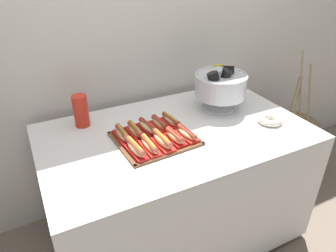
% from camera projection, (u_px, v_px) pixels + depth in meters
% --- Properties ---
extents(ground_plane, '(10.00, 10.00, 0.00)m').
position_uv_depth(ground_plane, '(175.00, 230.00, 2.15)').
color(ground_plane, '#7A6B5B').
extents(back_wall, '(6.00, 0.10, 2.60)m').
position_uv_depth(back_wall, '(135.00, 20.00, 1.94)').
color(back_wall, silver).
rests_on(back_wall, ground_plane).
extents(buffet_table, '(1.50, 0.90, 0.79)m').
position_uv_depth(buffet_table, '(175.00, 183.00, 1.95)').
color(buffet_table, white).
rests_on(buffet_table, ground_plane).
extents(floor_vase, '(0.48, 0.48, 1.08)m').
position_uv_depth(floor_vase, '(289.00, 148.00, 2.58)').
color(floor_vase, brown).
rests_on(floor_vase, ground_plane).
extents(serving_tray, '(0.42, 0.38, 0.01)m').
position_uv_depth(serving_tray, '(155.00, 139.00, 1.68)').
color(serving_tray, brown).
rests_on(serving_tray, buffet_table).
extents(hot_dog_0, '(0.07, 0.18, 0.06)m').
position_uv_depth(hot_dog_0, '(136.00, 149.00, 1.53)').
color(hot_dog_0, red).
rests_on(hot_dog_0, serving_tray).
extents(hot_dog_1, '(0.06, 0.18, 0.06)m').
position_uv_depth(hot_dog_1, '(149.00, 145.00, 1.57)').
color(hot_dog_1, red).
rests_on(hot_dog_1, serving_tray).
extents(hot_dog_2, '(0.07, 0.18, 0.06)m').
position_uv_depth(hot_dog_2, '(162.00, 141.00, 1.60)').
color(hot_dog_2, red).
rests_on(hot_dog_2, serving_tray).
extents(hot_dog_3, '(0.07, 0.16, 0.06)m').
position_uv_depth(hot_dog_3, '(175.00, 137.00, 1.63)').
color(hot_dog_3, '#B21414').
rests_on(hot_dog_3, serving_tray).
extents(hot_dog_4, '(0.08, 0.16, 0.06)m').
position_uv_depth(hot_dog_4, '(187.00, 134.00, 1.67)').
color(hot_dog_4, red).
rests_on(hot_dog_4, serving_tray).
extents(hot_dog_5, '(0.06, 0.17, 0.06)m').
position_uv_depth(hot_dog_5, '(123.00, 134.00, 1.66)').
color(hot_dog_5, red).
rests_on(hot_dog_5, serving_tray).
extents(hot_dog_6, '(0.07, 0.17, 0.06)m').
position_uv_depth(hot_dog_6, '(135.00, 131.00, 1.69)').
color(hot_dog_6, red).
rests_on(hot_dog_6, serving_tray).
extents(hot_dog_7, '(0.09, 0.18, 0.06)m').
position_uv_depth(hot_dog_7, '(148.00, 127.00, 1.73)').
color(hot_dog_7, '#B21414').
rests_on(hot_dog_7, serving_tray).
extents(hot_dog_8, '(0.07, 0.16, 0.06)m').
position_uv_depth(hot_dog_8, '(160.00, 124.00, 1.76)').
color(hot_dog_8, red).
rests_on(hot_dog_8, serving_tray).
extents(hot_dog_9, '(0.07, 0.17, 0.06)m').
position_uv_depth(hot_dog_9, '(171.00, 121.00, 1.79)').
color(hot_dog_9, red).
rests_on(hot_dog_9, serving_tray).
extents(punch_bowl, '(0.32, 0.32, 0.28)m').
position_uv_depth(punch_bowl, '(220.00, 85.00, 1.92)').
color(punch_bowl, silver).
rests_on(punch_bowl, buffet_table).
extents(cup_stack, '(0.08, 0.08, 0.19)m').
position_uv_depth(cup_stack, '(81.00, 111.00, 1.77)').
color(cup_stack, red).
rests_on(cup_stack, buffet_table).
extents(donut, '(0.14, 0.14, 0.04)m').
position_uv_depth(donut, '(270.00, 119.00, 1.83)').
color(donut, silver).
rests_on(donut, buffet_table).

